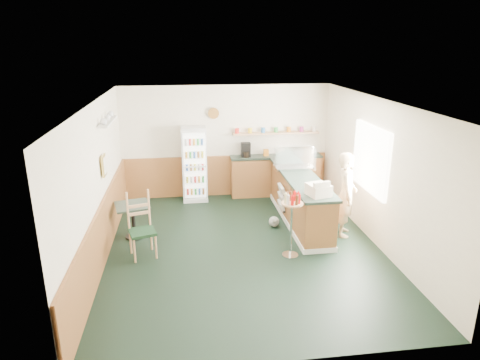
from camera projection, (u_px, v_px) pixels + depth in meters
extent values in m
plane|color=black|center=(243.00, 248.00, 7.95)|extent=(6.00, 6.00, 0.00)
cube|color=#EEE5CB|center=(226.00, 141.00, 10.37)|extent=(5.00, 0.02, 2.70)
cube|color=#EEE5CB|center=(97.00, 185.00, 7.21)|extent=(0.02, 6.00, 2.70)
cube|color=#EEE5CB|center=(379.00, 173.00, 7.85)|extent=(0.02, 6.00, 2.70)
cube|color=silver|center=(244.00, 101.00, 7.11)|extent=(5.00, 6.00, 0.02)
cube|color=#9E6433|center=(227.00, 175.00, 10.59)|extent=(4.98, 0.05, 1.00)
cube|color=#9E6433|center=(104.00, 231.00, 7.48)|extent=(0.05, 5.98, 1.00)
cube|color=white|center=(370.00, 159.00, 8.06)|extent=(0.06, 1.45, 1.25)
cube|color=gold|center=(104.00, 165.00, 7.63)|extent=(0.03, 0.32, 0.38)
cube|color=white|center=(108.00, 122.00, 7.89)|extent=(0.18, 1.20, 0.03)
cylinder|color=brown|center=(213.00, 113.00, 10.05)|extent=(0.26, 0.04, 0.26)
cube|color=#9E6433|center=(300.00, 200.00, 8.98)|extent=(0.60, 2.95, 0.95)
cube|color=white|center=(299.00, 219.00, 9.11)|extent=(0.64, 2.97, 0.10)
cube|color=#27362C|center=(301.00, 177.00, 8.83)|extent=(0.68, 3.01, 0.05)
cube|color=#9E6433|center=(275.00, 176.00, 10.59)|extent=(2.20, 0.38, 0.95)
cube|color=#27362C|center=(276.00, 156.00, 10.43)|extent=(2.24, 0.42, 0.05)
cube|color=tan|center=(276.00, 133.00, 10.33)|extent=(2.10, 0.22, 0.04)
cube|color=black|center=(246.00, 150.00, 10.28)|extent=(0.22, 0.18, 0.34)
cylinder|color=#B2664C|center=(237.00, 131.00, 10.19)|extent=(0.10, 0.10, 0.12)
cylinder|color=#B2664C|center=(250.00, 130.00, 10.23)|extent=(0.10, 0.10, 0.12)
cylinder|color=#B2664C|center=(263.00, 130.00, 10.27)|extent=(0.10, 0.10, 0.12)
cylinder|color=#B2664C|center=(276.00, 130.00, 10.31)|extent=(0.10, 0.10, 0.12)
cylinder|color=#B2664C|center=(289.00, 129.00, 10.35)|extent=(0.10, 0.10, 0.12)
cylinder|color=#B2664C|center=(302.00, 129.00, 10.39)|extent=(0.10, 0.10, 0.12)
cylinder|color=#B2664C|center=(314.00, 129.00, 10.43)|extent=(0.10, 0.10, 0.12)
cube|color=silver|center=(194.00, 164.00, 10.19)|extent=(0.58, 0.41, 1.77)
cube|color=white|center=(195.00, 166.00, 9.97)|extent=(0.49, 0.02, 1.56)
cube|color=silver|center=(195.00, 167.00, 9.91)|extent=(0.53, 0.02, 1.62)
cube|color=silver|center=(294.00, 167.00, 9.33)|extent=(0.85, 0.44, 0.06)
cube|color=silver|center=(295.00, 157.00, 9.26)|extent=(0.83, 0.42, 0.42)
cube|color=beige|center=(318.00, 190.00, 7.69)|extent=(0.45, 0.46, 0.21)
imported|color=tan|center=(346.00, 195.00, 8.27)|extent=(0.55, 0.65, 1.67)
cylinder|color=silver|center=(290.00, 255.00, 7.67)|extent=(0.29, 0.29, 0.02)
cylinder|color=silver|center=(291.00, 230.00, 7.52)|extent=(0.04, 0.04, 0.99)
cylinder|color=tan|center=(292.00, 203.00, 7.36)|extent=(0.38, 0.38, 0.03)
cylinder|color=red|center=(298.00, 197.00, 7.38)|extent=(0.05, 0.05, 0.17)
cylinder|color=red|center=(295.00, 196.00, 7.43)|extent=(0.05, 0.05, 0.17)
cylinder|color=red|center=(290.00, 196.00, 7.44)|extent=(0.05, 0.05, 0.17)
cylinder|color=red|center=(287.00, 197.00, 7.40)|extent=(0.05, 0.05, 0.17)
cylinder|color=red|center=(286.00, 198.00, 7.33)|extent=(0.05, 0.05, 0.17)
cylinder|color=red|center=(288.00, 200.00, 7.26)|extent=(0.05, 0.05, 0.17)
cylinder|color=red|center=(292.00, 201.00, 7.22)|extent=(0.05, 0.05, 0.17)
cylinder|color=red|center=(297.00, 200.00, 7.24)|extent=(0.05, 0.05, 0.17)
cylinder|color=red|center=(299.00, 199.00, 7.30)|extent=(0.05, 0.05, 0.17)
cube|color=black|center=(282.00, 208.00, 9.17)|extent=(0.05, 0.45, 0.03)
cube|color=silver|center=(281.00, 205.00, 9.15)|extent=(0.09, 0.41, 0.15)
cube|color=black|center=(282.00, 200.00, 9.12)|extent=(0.05, 0.45, 0.03)
cube|color=silver|center=(281.00, 197.00, 9.09)|extent=(0.09, 0.41, 0.15)
cube|color=black|center=(282.00, 192.00, 9.06)|extent=(0.05, 0.45, 0.03)
cube|color=silver|center=(282.00, 189.00, 9.03)|extent=(0.09, 0.41, 0.15)
cylinder|color=black|center=(135.00, 236.00, 8.38)|extent=(0.36, 0.36, 0.04)
cylinder|color=black|center=(134.00, 221.00, 8.28)|extent=(0.07, 0.07, 0.62)
cube|color=#27362C|center=(132.00, 206.00, 8.18)|extent=(0.75, 0.75, 0.04)
cube|color=black|center=(142.00, 232.00, 7.51)|extent=(0.54, 0.54, 0.05)
cylinder|color=tan|center=(131.00, 250.00, 7.39)|extent=(0.04, 0.04, 0.46)
cylinder|color=tan|center=(153.00, 248.00, 7.44)|extent=(0.04, 0.04, 0.46)
cylinder|color=tan|center=(134.00, 240.00, 7.74)|extent=(0.04, 0.04, 0.46)
cylinder|color=tan|center=(154.00, 239.00, 7.79)|extent=(0.04, 0.04, 0.46)
cube|color=tan|center=(142.00, 209.00, 7.59)|extent=(0.39, 0.15, 0.71)
sphere|color=#999A94|center=(274.00, 222.00, 8.84)|extent=(0.22, 0.22, 0.22)
sphere|color=#999A94|center=(275.00, 220.00, 8.71)|extent=(0.13, 0.13, 0.13)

